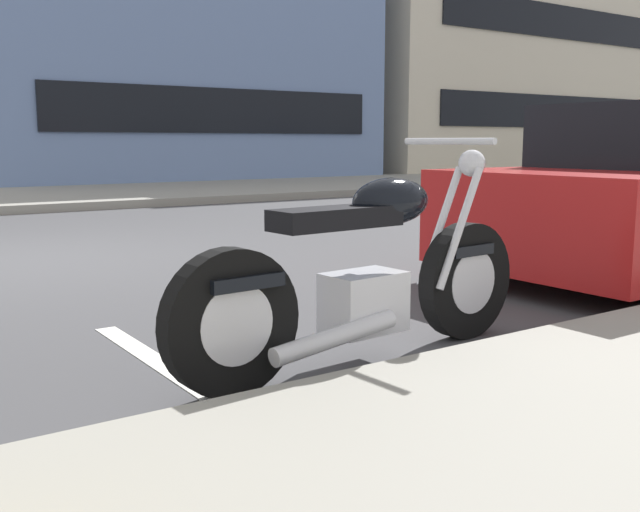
% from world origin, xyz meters
% --- Properties ---
extents(ground_plane, '(260.00, 260.00, 0.00)m').
position_xyz_m(ground_plane, '(0.00, 0.00, 0.00)').
color(ground_plane, '#3D3D3F').
extents(sidewalk_far_curb, '(120.00, 5.00, 0.14)m').
position_xyz_m(sidewalk_far_curb, '(12.00, 7.12, 0.07)').
color(sidewalk_far_curb, gray).
rests_on(sidewalk_far_curb, ground).
extents(parking_stall_stripe, '(0.12, 2.20, 0.01)m').
position_xyz_m(parking_stall_stripe, '(0.00, -4.02, 0.00)').
color(parking_stall_stripe, silver).
rests_on(parking_stall_stripe, ground).
extents(parked_motorcycle, '(2.22, 0.62, 1.13)m').
position_xyz_m(parked_motorcycle, '(0.88, -4.33, 0.44)').
color(parked_motorcycle, black).
rests_on(parked_motorcycle, ground).
extents(townhouse_behind_pole, '(10.49, 9.18, 8.47)m').
position_xyz_m(townhouse_behind_pole, '(7.06, 13.98, 4.23)').
color(townhouse_behind_pole, '#6B84B2').
rests_on(townhouse_behind_pole, ground).
extents(townhouse_mid_block, '(15.80, 10.61, 9.69)m').
position_xyz_m(townhouse_mid_block, '(21.15, 14.69, 4.84)').
color(townhouse_mid_block, beige).
rests_on(townhouse_mid_block, ground).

